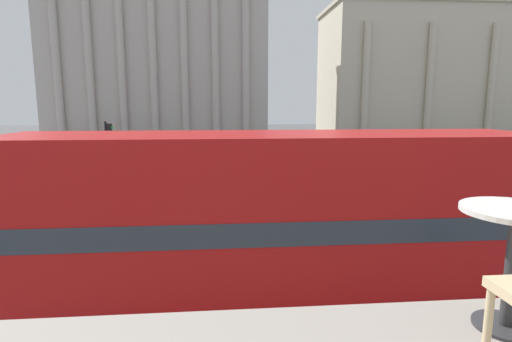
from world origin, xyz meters
TOP-DOWN VIEW (x-y plane):
  - double_decker_bus at (1.05, 5.58)m, footprint 10.76×2.71m
  - plaza_building_left at (-8.07, 53.88)m, footprint 28.75×11.85m
  - plaza_building_right at (31.84, 55.85)m, footprint 33.12×13.95m
  - traffic_light_near at (-0.59, 9.65)m, footprint 0.42×0.24m
  - traffic_light_mid at (-5.53, 17.59)m, footprint 0.42×0.24m
  - car_navy at (-5.45, 14.70)m, footprint 4.20×1.93m
  - pedestrian_white at (7.10, 17.50)m, footprint 0.32×0.32m
  - pedestrian_olive at (7.41, 19.93)m, footprint 0.32×0.32m
  - pedestrian_yellow at (4.15, 31.71)m, footprint 0.32×0.32m

SIDE VIEW (x-z plane):
  - car_navy at x=-5.45m, z-range 0.02..1.37m
  - pedestrian_olive at x=7.41m, z-range 0.12..1.74m
  - pedestrian_white at x=7.10m, z-range 0.12..1.78m
  - pedestrian_yellow at x=4.15m, z-range 0.15..1.95m
  - traffic_light_near at x=-0.59m, z-range 0.55..4.01m
  - double_decker_bus at x=1.05m, z-range 0.23..4.39m
  - traffic_light_mid at x=-5.53m, z-range 0.60..4.56m
  - plaza_building_right at x=31.84m, z-range 0.01..18.62m
  - plaza_building_left at x=-8.07m, z-range -0.01..22.15m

